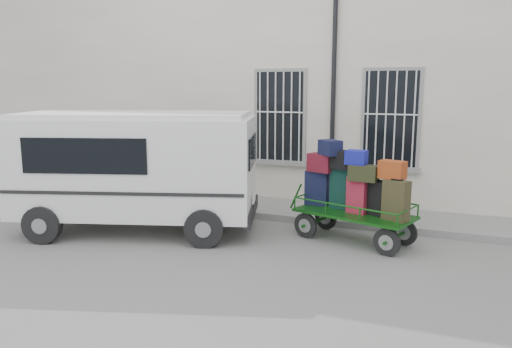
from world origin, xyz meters
name	(u,v)px	position (x,y,z in m)	size (l,w,h in m)	color
ground	(251,238)	(0.00, 0.00, 0.00)	(80.00, 80.00, 0.00)	slate
building	(320,86)	(0.00, 5.50, 3.00)	(24.00, 5.15, 6.00)	beige
sidewalk	(285,209)	(0.00, 2.20, 0.07)	(24.00, 1.70, 0.15)	gray
luggage_cart	(353,191)	(1.91, 0.56, 1.01)	(2.68, 1.66, 1.96)	black
van	(136,164)	(-2.43, -0.34, 1.42)	(5.28, 3.37, 2.48)	white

